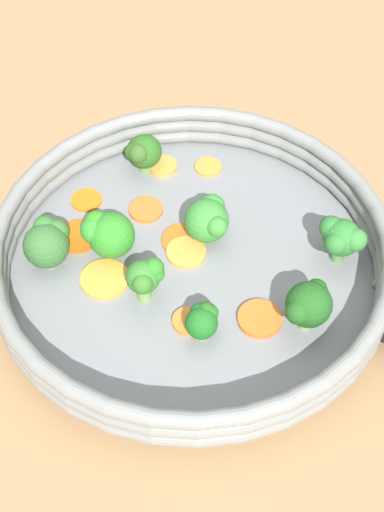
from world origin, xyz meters
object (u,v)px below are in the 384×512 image
(carrot_slice_3, at_px, (146,210))
(broccoli_floret_4, at_px, (107,233))
(carrot_slice_2, at_px, (183,240))
(broccoli_floret_6, at_px, (203,319))
(carrot_slice_4, at_px, (86,200))
(carrot_slice_5, at_px, (163,166))
(broccoli_floret_0, at_px, (211,220))
(skillet, at_px, (192,270))
(carrot_slice_6, at_px, (105,279))
(broccoli_floret_5, at_px, (143,152))
(carrot_slice_9, at_px, (208,167))
(carrot_slice_7, at_px, (78,236))
(broccoli_floret_2, at_px, (146,277))
(broccoli_floret_3, at_px, (48,242))
(broccoli_floret_7, at_px, (341,238))
(carrot_slice_1, at_px, (260,319))
(carrot_slice_0, at_px, (186,252))
(broccoli_floret_1, at_px, (308,305))
(carrot_slice_8, at_px, (188,321))

(carrot_slice_3, bearing_deg, broccoli_floret_4, 80.34)
(carrot_slice_2, xyz_separation_m, carrot_slice_3, (0.05, -0.02, 0.00))
(broccoli_floret_6, bearing_deg, carrot_slice_4, -32.69)
(carrot_slice_5, xyz_separation_m, broccoli_floret_0, (-0.08, 0.07, 0.02))
(skillet, distance_m, carrot_slice_6, 0.08)
(broccoli_floret_5, bearing_deg, carrot_slice_9, -156.82)
(carrot_slice_4, relative_size, carrot_slice_5, 1.04)
(carrot_slice_7, distance_m, broccoli_floret_2, 0.10)
(broccoli_floret_3, height_order, broccoli_floret_7, broccoli_floret_7)
(carrot_slice_5, bearing_deg, broccoli_floret_4, 88.87)
(carrot_slice_1, height_order, broccoli_floret_4, broccoli_floret_4)
(broccoli_floret_3, bearing_deg, carrot_slice_9, -119.05)
(carrot_slice_1, relative_size, broccoli_floret_5, 0.95)
(carrot_slice_6, relative_size, broccoli_floret_3, 0.95)
(skillet, bearing_deg, broccoli_floret_2, 62.80)
(carrot_slice_1, height_order, carrot_slice_5, same)
(carrot_slice_0, bearing_deg, broccoli_floret_3, 24.53)
(carrot_slice_7, distance_m, broccoli_floret_4, 0.05)
(broccoli_floret_6, bearing_deg, skillet, -61.95)
(carrot_slice_2, height_order, broccoli_floret_5, broccoli_floret_5)
(broccoli_floret_1, bearing_deg, broccoli_floret_3, 3.16)
(carrot_slice_2, bearing_deg, carrot_slice_7, 18.87)
(carrot_slice_9, relative_size, broccoli_floret_4, 0.57)
(broccoli_floret_7, bearing_deg, carrot_slice_1, 63.35)
(carrot_slice_0, distance_m, carrot_slice_6, 0.08)
(carrot_slice_6, relative_size, carrot_slice_8, 1.61)
(carrot_slice_7, relative_size, broccoli_floret_1, 0.77)
(carrot_slice_8, bearing_deg, carrot_slice_2, -65.95)
(broccoli_floret_3, height_order, broccoli_floret_4, broccoli_floret_4)
(carrot_slice_6, distance_m, broccoli_floret_7, 0.22)
(carrot_slice_4, distance_m, carrot_slice_9, 0.13)
(carrot_slice_7, height_order, broccoli_floret_7, broccoli_floret_7)
(skillet, distance_m, broccoli_floret_2, 0.07)
(carrot_slice_3, distance_m, broccoli_floret_7, 0.20)
(carrot_slice_0, height_order, broccoli_floret_4, broccoli_floret_4)
(carrot_slice_9, distance_m, broccoli_floret_3, 0.20)
(carrot_slice_0, bearing_deg, carrot_slice_7, 10.49)
(carrot_slice_7, bearing_deg, carrot_slice_9, -121.36)
(carrot_slice_2, xyz_separation_m, broccoli_floret_2, (0.01, 0.07, 0.03))
(carrot_slice_0, distance_m, broccoli_floret_4, 0.08)
(carrot_slice_1, xyz_separation_m, carrot_slice_4, (0.21, -0.08, -0.00))
(skillet, relative_size, carrot_slice_7, 8.81)
(broccoli_floret_0, bearing_deg, carrot_slice_7, 21.59)
(carrot_slice_5, height_order, carrot_slice_6, carrot_slice_5)
(carrot_slice_4, height_order, broccoli_floret_5, broccoli_floret_5)
(carrot_slice_0, xyz_separation_m, broccoli_floret_5, (0.08, -0.09, 0.02))
(carrot_slice_0, xyz_separation_m, carrot_slice_9, (0.02, -0.12, -0.00))
(broccoli_floret_4, bearing_deg, carrot_slice_5, -91.13)
(carrot_slice_5, bearing_deg, carrot_slice_9, -158.94)
(carrot_slice_3, bearing_deg, broccoli_floret_5, -64.61)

